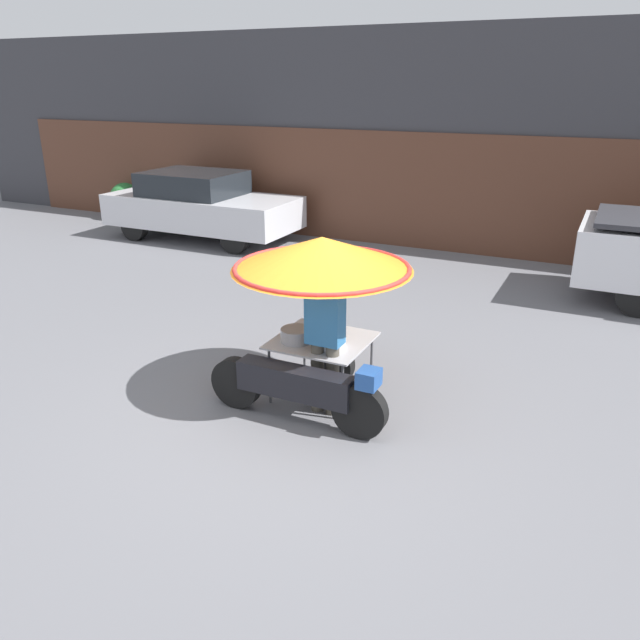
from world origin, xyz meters
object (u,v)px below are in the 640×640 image
vendor_person (325,333)px  parked_car (201,205)px  potted_plant (125,199)px  vendor_motorcycle_cart (320,275)px

vendor_person → parked_car: (-5.91, 6.00, -0.15)m
potted_plant → parked_car: bearing=-17.1°
vendor_person → potted_plant: size_ratio=1.75×
vendor_motorcycle_cart → potted_plant: (-8.79, 6.68, -0.93)m
parked_car → potted_plant: size_ratio=4.61×
potted_plant → vendor_person: bearing=-37.7°
vendor_person → potted_plant: bearing=142.3°
parked_car → potted_plant: parked_car is taller
potted_plant → vendor_motorcycle_cart: bearing=-37.2°
vendor_motorcycle_cart → vendor_person: vendor_motorcycle_cart is taller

